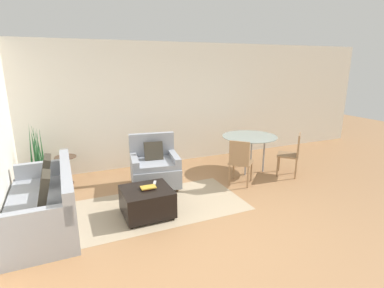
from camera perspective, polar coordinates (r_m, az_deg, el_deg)
ground_plane at (r=4.47m, az=7.12°, el=-15.77°), size 20.00×20.00×0.00m
wall_back at (r=6.88m, az=-6.61°, el=7.40°), size 12.00×0.06×2.75m
area_rug at (r=5.08m, az=-6.65°, el=-11.68°), size 2.86×1.48×0.01m
couch at (r=4.91m, az=-26.14°, el=-10.44°), size 0.88×1.99×0.91m
armchair at (r=5.77m, az=-7.15°, el=-4.44°), size 0.99×0.95×0.97m
ottoman at (r=4.74m, az=-8.58°, el=-10.70°), size 0.74×0.69×0.43m
book_stack at (r=4.66m, az=-8.34°, el=-8.18°), size 0.23×0.16×0.04m
tv_remote_primary at (r=4.86m, az=-7.12°, el=-7.32°), size 0.10×0.16×0.01m
potted_plant at (r=6.41m, az=-27.02°, el=-4.93°), size 0.43×0.43×1.25m
side_table at (r=6.29m, az=-22.85°, el=-3.67°), size 0.40×0.40×0.56m
picture_frame at (r=6.22m, az=-23.08°, el=-1.50°), size 0.14×0.06×0.16m
dining_table at (r=6.58m, az=10.88°, el=0.82°), size 1.18×1.18×0.77m
dining_chair_near_left at (r=5.77m, az=9.14°, el=-2.93°), size 0.59×0.59×0.90m
dining_chair_near_right at (r=6.54m, az=18.65°, el=-1.39°), size 0.59×0.59×0.90m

